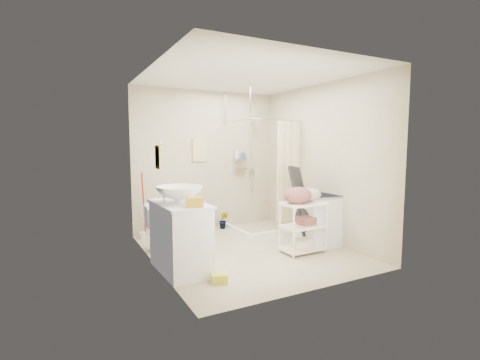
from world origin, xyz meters
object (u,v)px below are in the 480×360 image
object	(u,v)px
vanity	(180,237)
washing_machine	(317,220)
toilet	(169,227)
laundry_rack	(303,222)

from	to	relation	value
vanity	washing_machine	xyz separation A→B (m)	(2.30, 0.09, -0.03)
vanity	toilet	xyz separation A→B (m)	(0.12, 0.93, -0.08)
toilet	washing_machine	size ratio (longest dim) A/B	0.88
washing_machine	vanity	bearing A→B (deg)	-174.23
vanity	washing_machine	distance (m)	2.30
toilet	vanity	bearing A→B (deg)	177.80
toilet	laundry_rack	distance (m)	2.04
laundry_rack	vanity	bearing A→B (deg)	175.63
vanity	laundry_rack	world-z (taller)	laundry_rack
washing_machine	laundry_rack	bearing A→B (deg)	-151.09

